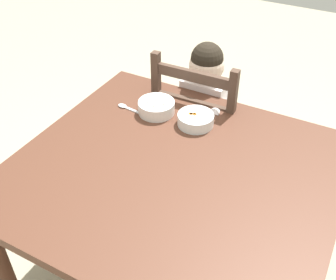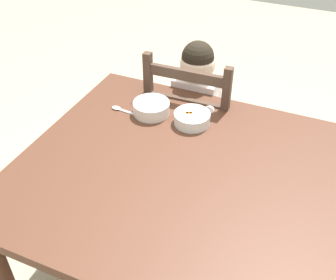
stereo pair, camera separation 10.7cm
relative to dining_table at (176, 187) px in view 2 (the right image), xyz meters
name	(u,v)px [view 2 (the right image)]	position (x,y,z in m)	size (l,w,h in m)	color
dining_table	(176,187)	(0.00, 0.00, 0.00)	(1.20, 1.10, 0.73)	#502D20
dining_chair	(193,132)	(-0.15, 0.60, -0.18)	(0.43, 0.43, 0.94)	#473327
child_figure	(194,104)	(-0.15, 0.59, 0.00)	(0.32, 0.31, 0.96)	white
bowl_of_peas	(151,108)	(-0.25, 0.30, 0.13)	(0.16, 0.16, 0.06)	white
bowl_of_carrots	(192,118)	(-0.05, 0.30, 0.12)	(0.16, 0.16, 0.05)	white
spoon	(120,109)	(-0.39, 0.27, 0.10)	(0.14, 0.04, 0.01)	silver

